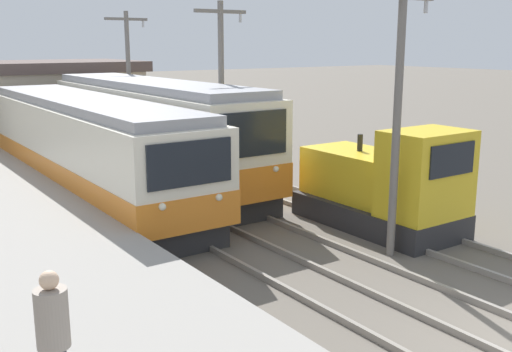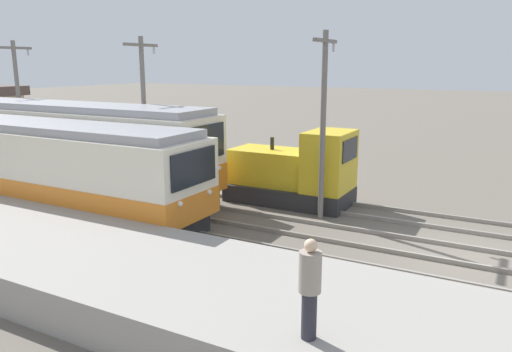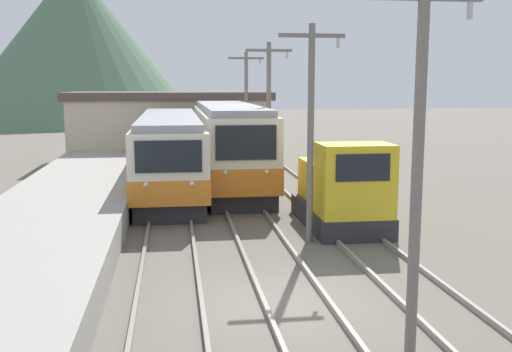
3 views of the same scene
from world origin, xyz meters
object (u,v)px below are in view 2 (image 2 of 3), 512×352
(shunting_locomotive, at_px, (296,174))
(catenary_mast_far, at_px, (144,109))
(commuter_train_center, at_px, (76,152))
(catenary_mast_distant, at_px, (19,102))
(catenary_mast_mid, at_px, (323,119))
(person_on_platform, at_px, (310,285))
(commuter_train_left, at_px, (33,170))

(shunting_locomotive, xyz_separation_m, catenary_mast_far, (-1.49, 6.39, 2.41))
(shunting_locomotive, relative_size, catenary_mast_far, 0.75)
(commuter_train_center, distance_m, catenary_mast_distant, 5.96)
(shunting_locomotive, distance_m, catenary_mast_mid, 3.29)
(catenary_mast_mid, bearing_deg, shunting_locomotive, 48.07)
(commuter_train_center, height_order, catenary_mast_distant, catenary_mast_distant)
(commuter_train_center, xyz_separation_m, catenary_mast_distant, (1.51, 5.47, 1.83))
(commuter_train_center, height_order, person_on_platform, commuter_train_center)
(catenary_mast_mid, xyz_separation_m, catenary_mast_distant, (0.00, 16.10, 0.00))
(catenary_mast_far, bearing_deg, commuter_train_left, 157.36)
(shunting_locomotive, height_order, catenary_mast_far, catenary_mast_far)
(catenary_mast_mid, distance_m, person_on_platform, 10.00)
(commuter_train_left, xyz_separation_m, catenary_mast_far, (4.31, -1.80, 2.01))
(commuter_train_center, xyz_separation_m, catenary_mast_far, (1.51, -2.58, 1.83))
(shunting_locomotive, bearing_deg, person_on_platform, -154.98)
(commuter_train_center, bearing_deg, catenary_mast_far, -59.73)
(shunting_locomotive, xyz_separation_m, catenary_mast_distant, (-1.49, 14.44, 2.41))
(commuter_train_left, bearing_deg, shunting_locomotive, -54.68)
(catenary_mast_mid, distance_m, catenary_mast_far, 8.05)
(commuter_train_center, distance_m, shunting_locomotive, 9.48)
(commuter_train_left, distance_m, catenary_mast_far, 5.08)
(commuter_train_center, distance_m, person_on_platform, 16.00)
(shunting_locomotive, relative_size, catenary_mast_mid, 0.75)
(commuter_train_left, bearing_deg, catenary_mast_mid, -66.37)
(catenary_mast_mid, relative_size, catenary_mast_distant, 1.00)
(catenary_mast_far, bearing_deg, commuter_train_center, 120.27)
(catenary_mast_distant, bearing_deg, person_on_platform, -115.46)
(shunting_locomotive, bearing_deg, commuter_train_left, 125.32)
(commuter_train_left, bearing_deg, catenary_mast_distant, 55.44)
(commuter_train_center, relative_size, catenary_mast_mid, 2.06)
(catenary_mast_distant, bearing_deg, commuter_train_center, -105.42)
(shunting_locomotive, height_order, catenary_mast_mid, catenary_mast_mid)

